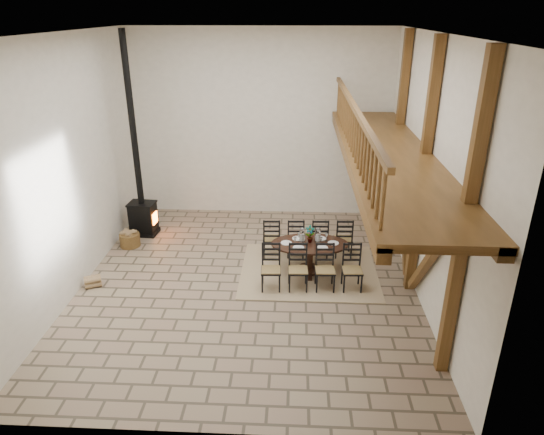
{
  "coord_description": "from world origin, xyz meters",
  "views": [
    {
      "loc": [
        0.95,
        -8.91,
        5.38
      ],
      "look_at": [
        0.49,
        0.4,
        1.36
      ],
      "focal_mm": 32.0,
      "sensor_mm": 36.0,
      "label": 1
    }
  ],
  "objects_px": {
    "wood_stove": "(140,193)",
    "log_stack": "(93,282)",
    "dining_table": "(309,257)",
    "log_basket": "(130,239)"
  },
  "relations": [
    {
      "from": "dining_table",
      "to": "log_basket",
      "type": "distance_m",
      "value": 4.51
    },
    {
      "from": "wood_stove",
      "to": "log_basket",
      "type": "bearing_deg",
      "value": -97.22
    },
    {
      "from": "wood_stove",
      "to": "log_stack",
      "type": "distance_m",
      "value": 2.83
    },
    {
      "from": "wood_stove",
      "to": "log_basket",
      "type": "height_order",
      "value": "wood_stove"
    },
    {
      "from": "log_basket",
      "to": "wood_stove",
      "type": "bearing_deg",
      "value": 77.59
    },
    {
      "from": "log_stack",
      "to": "log_basket",
      "type": "bearing_deg",
      "value": 84.87
    },
    {
      "from": "dining_table",
      "to": "log_stack",
      "type": "bearing_deg",
      "value": -171.47
    },
    {
      "from": "log_basket",
      "to": "log_stack",
      "type": "xyz_separation_m",
      "value": [
        -0.17,
        -1.92,
        -0.06
      ]
    },
    {
      "from": "dining_table",
      "to": "log_stack",
      "type": "relative_size",
      "value": 5.39
    },
    {
      "from": "wood_stove",
      "to": "log_stack",
      "type": "relative_size",
      "value": 12.51
    }
  ]
}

